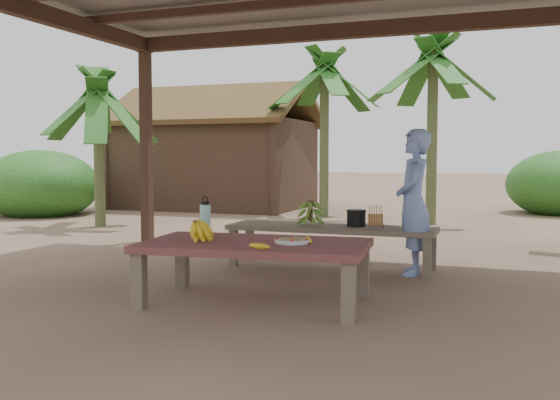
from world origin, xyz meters
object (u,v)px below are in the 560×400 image
(bench, at_px, (331,231))
(ripe_banana_bunch, at_px, (195,229))
(cooking_pot, at_px, (356,218))
(woman, at_px, (413,202))
(plate, at_px, (292,241))
(water_flask, at_px, (205,219))
(work_table, at_px, (255,250))

(bench, relative_size, ripe_banana_bunch, 7.51)
(cooking_pot, relative_size, woman, 0.14)
(bench, height_order, plate, plate)
(water_flask, distance_m, cooking_pot, 1.85)
(bench, bearing_deg, work_table, -95.27)
(plate, bearing_deg, water_flask, 165.16)
(ripe_banana_bunch, bearing_deg, plate, 5.69)
(woman, bearing_deg, water_flask, -57.57)
(bench, relative_size, plate, 7.93)
(work_table, height_order, ripe_banana_bunch, ripe_banana_bunch)
(ripe_banana_bunch, height_order, cooking_pot, ripe_banana_bunch)
(bench, height_order, ripe_banana_bunch, ripe_banana_bunch)
(bench, bearing_deg, plate, -85.09)
(ripe_banana_bunch, xyz_separation_m, woman, (1.53, 1.75, 0.14))
(woman, bearing_deg, plate, -32.58)
(work_table, bearing_deg, water_flask, 151.32)
(plate, distance_m, cooking_pot, 1.80)
(work_table, distance_m, cooking_pot, 1.86)
(plate, distance_m, water_flask, 0.92)
(work_table, xyz_separation_m, cooking_pot, (0.41, 1.81, 0.10))
(plate, distance_m, woman, 1.82)
(plate, relative_size, woman, 0.19)
(water_flask, height_order, cooking_pot, water_flask)
(water_flask, distance_m, woman, 2.14)
(plate, bearing_deg, cooking_pot, 86.95)
(ripe_banana_bunch, height_order, plate, ripe_banana_bunch)
(work_table, relative_size, plate, 6.80)
(bench, distance_m, water_flask, 1.68)
(bench, height_order, water_flask, water_flask)
(work_table, bearing_deg, woman, 52.95)
(water_flask, bearing_deg, work_table, -22.96)
(bench, distance_m, cooking_pot, 0.30)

